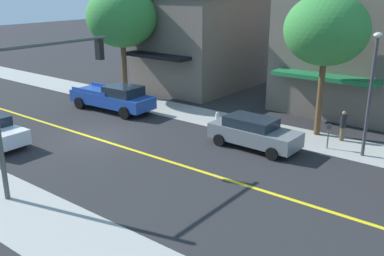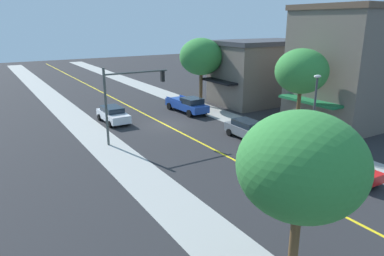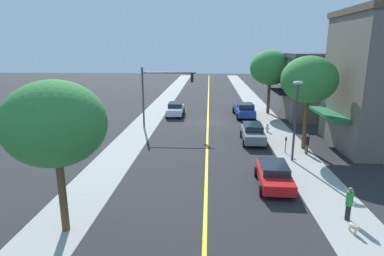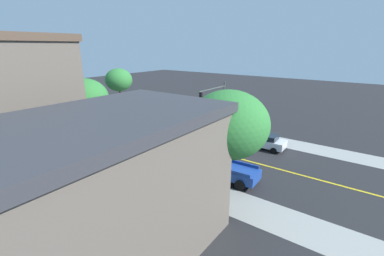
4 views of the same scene
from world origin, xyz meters
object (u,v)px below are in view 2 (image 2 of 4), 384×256
at_px(street_lamp, 315,104).
at_px(white_sedan_right_curb, 113,114).
at_px(fire_hydrant, 239,122).
at_px(red_sedan_left_curb, 344,167).
at_px(street_tree_left_near, 201,57).
at_px(blue_pickup_truck, 187,104).
at_px(street_tree_left_far, 301,166).
at_px(grey_sedan_left_curb, 248,129).
at_px(parking_meter, 293,134).
at_px(pedestrian_black_shirt, 308,132).
at_px(traffic_light_mast, 126,92).
at_px(street_tree_right_corner, 302,71).

distance_m(street_lamp, white_sedan_right_curb, 19.26).
xyz_separation_m(fire_hydrant, red_sedan_left_curb, (1.86, 13.04, 0.32)).
xyz_separation_m(street_tree_left_near, blue_pickup_truck, (3.31, 2.40, -4.86)).
bearing_deg(white_sedan_right_curb, blue_pickup_truck, 86.45).
xyz_separation_m(street_tree_left_far, grey_sedan_left_curb, (-10.52, -14.97, -4.24)).
distance_m(parking_meter, white_sedan_right_curb, 17.54).
bearing_deg(parking_meter, pedestrian_black_shirt, 174.46).
distance_m(street_tree_left_near, traffic_light_mast, 15.29).
height_order(grey_sedan_left_curb, pedestrian_black_shirt, pedestrian_black_shirt).
height_order(street_tree_left_far, white_sedan_right_curb, street_tree_left_far).
relative_size(street_tree_left_near, blue_pickup_truck, 1.29).
bearing_deg(fire_hydrant, parking_meter, 92.51).
relative_size(street_tree_left_near, street_lamp, 1.34).
relative_size(traffic_light_mast, street_lamp, 1.06).
xyz_separation_m(street_tree_left_far, street_lamp, (-12.85, -10.17, -1.35)).
bearing_deg(red_sedan_left_curb, pedestrian_black_shirt, 151.04).
bearing_deg(street_tree_left_near, red_sedan_left_curb, 81.03).
bearing_deg(red_sedan_left_curb, street_tree_right_corner, 155.09).
bearing_deg(pedestrian_black_shirt, street_tree_right_corner, 165.51).
bearing_deg(street_tree_left_near, parking_meter, 85.00).
bearing_deg(traffic_light_mast, street_lamp, -39.98).
bearing_deg(grey_sedan_left_curb, red_sedan_left_curb, 1.50).
bearing_deg(pedestrian_black_shirt, parking_meter, -103.58).
height_order(street_tree_left_far, red_sedan_left_curb, street_tree_left_far).
xyz_separation_m(street_lamp, pedestrian_black_shirt, (-1.50, -1.58, -2.84)).
xyz_separation_m(street_tree_left_far, red_sedan_left_curb, (-10.57, -5.49, -4.33)).
relative_size(grey_sedan_left_curb, pedestrian_black_shirt, 2.85).
bearing_deg(parking_meter, grey_sedan_left_curb, -54.22).
bearing_deg(street_lamp, pedestrian_black_shirt, -133.46).
xyz_separation_m(parking_meter, pedestrian_black_shirt, (-1.62, 0.16, 0.01)).
distance_m(street_lamp, blue_pickup_truck, 15.93).
xyz_separation_m(street_tree_right_corner, pedestrian_black_shirt, (0.16, 1.46, -4.85)).
distance_m(red_sedan_left_curb, white_sedan_right_curb, 22.16).
relative_size(traffic_light_mast, grey_sedan_left_curb, 1.34).
relative_size(parking_meter, pedestrian_black_shirt, 0.80).
bearing_deg(street_tree_right_corner, red_sedan_left_curb, 62.94).
bearing_deg(grey_sedan_left_curb, street_tree_left_far, -33.91).
height_order(red_sedan_left_curb, pedestrian_black_shirt, pedestrian_black_shirt).
height_order(parking_meter, pedestrian_black_shirt, pedestrian_black_shirt).
xyz_separation_m(street_tree_left_far, white_sedan_right_curb, (-2.40, -26.10, -4.24)).
bearing_deg(white_sedan_right_curb, parking_meter, 35.04).
relative_size(street_tree_left_near, street_tree_left_far, 1.14).
xyz_separation_m(fire_hydrant, pedestrian_black_shirt, (-1.91, 6.78, 0.46)).
bearing_deg(blue_pickup_truck, street_tree_right_corner, 13.81).
distance_m(parking_meter, pedestrian_black_shirt, 1.63).
relative_size(parking_meter, red_sedan_left_curb, 0.30).
height_order(parking_meter, red_sedan_left_curb, red_sedan_left_curb).
xyz_separation_m(white_sedan_right_curb, pedestrian_black_shirt, (-11.95, 14.34, 0.05)).
distance_m(grey_sedan_left_curb, blue_pickup_truck, 10.75).
distance_m(street_tree_left_near, grey_sedan_left_curb, 14.50).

